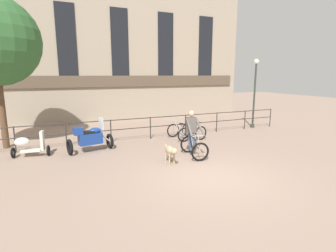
{
  "coord_description": "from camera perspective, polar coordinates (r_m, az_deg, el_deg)",
  "views": [
    {
      "loc": [
        -4.14,
        -6.29,
        3.01
      ],
      "look_at": [
        -0.11,
        2.86,
        1.05
      ],
      "focal_mm": 28.0,
      "sensor_mm": 36.0,
      "label": 1
    }
  ],
  "objects": [
    {
      "name": "parked_motorcycle",
      "position": [
        10.79,
        -16.64,
        -2.5
      ],
      "size": [
        1.82,
        0.95,
        1.35
      ],
      "rotation": [
        0.0,
        0.0,
        1.77
      ],
      "color": "black",
      "rests_on": "ground_plane"
    },
    {
      "name": "dog",
      "position": [
        8.98,
        0.57,
        -5.48
      ],
      "size": [
        0.3,
        1.03,
        0.64
      ],
      "rotation": [
        0.0,
        0.0,
        -0.07
      ],
      "color": "tan",
      "rests_on": "ground_plane"
    },
    {
      "name": "parked_scooter",
      "position": [
        10.99,
        -28.0,
        -3.65
      ],
      "size": [
        1.33,
        0.6,
        0.96
      ],
      "rotation": [
        0.0,
        0.0,
        1.41
      ],
      "color": "black",
      "rests_on": "ground_plane"
    },
    {
      "name": "street_lamp",
      "position": [
        15.7,
        18.35,
        7.54
      ],
      "size": [
        0.28,
        0.28,
        3.87
      ],
      "color": "#2D382D",
      "rests_on": "ground_plane"
    },
    {
      "name": "ground_plane",
      "position": [
        8.11,
        9.08,
        -10.85
      ],
      "size": [
        60.0,
        60.0,
        0.0
      ],
      "primitive_type": "plane",
      "color": "gray"
    },
    {
      "name": "parked_bicycle_mid_left",
      "position": [
        12.73,
        5.68,
        -0.98
      ],
      "size": [
        0.82,
        1.2,
        0.86
      ],
      "rotation": [
        0.0,
        0.0,
        3.29
      ],
      "color": "black",
      "rests_on": "ground_plane"
    },
    {
      "name": "canal_railing",
      "position": [
        12.43,
        -3.87,
        0.4
      ],
      "size": [
        15.05,
        0.05,
        1.05
      ],
      "color": "#2D2B28",
      "rests_on": "ground_plane"
    },
    {
      "name": "building_facade",
      "position": [
        17.81,
        -10.62,
        14.89
      ],
      "size": [
        18.0,
        0.72,
        8.52
      ],
      "color": "gray",
      "rests_on": "ground_plane"
    },
    {
      "name": "parked_bicycle_near_lamp",
      "position": [
        12.35,
        2.28,
        -1.31
      ],
      "size": [
        0.73,
        1.15,
        0.86
      ],
      "rotation": [
        0.0,
        0.0,
        3.2
      ],
      "color": "black",
      "rests_on": "ground_plane"
    },
    {
      "name": "cyclist_with_bike",
      "position": [
        9.84,
        5.42,
        -2.16
      ],
      "size": [
        0.81,
        1.24,
        1.7
      ],
      "rotation": [
        0.0,
        0.0,
        -0.11
      ],
      "color": "black",
      "rests_on": "ground_plane"
    }
  ]
}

